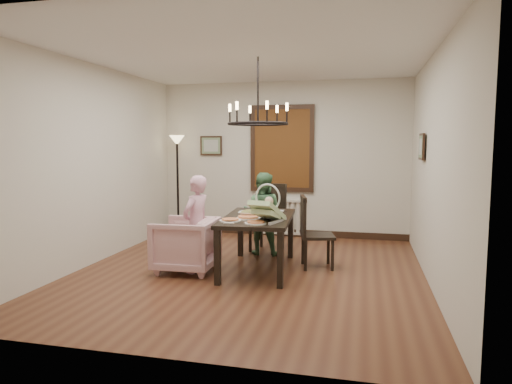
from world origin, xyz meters
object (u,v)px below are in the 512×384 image
at_px(floor_lamp, 178,186).
at_px(dining_table, 258,223).
at_px(armchair, 186,244).
at_px(baby_bouncer, 267,209).
at_px(elderly_woman, 196,232).
at_px(chair_right, 318,232).
at_px(drinking_glass, 262,211).
at_px(chair_far, 267,217).
at_px(seated_man, 262,220).

bearing_deg(floor_lamp, dining_table, -45.25).
bearing_deg(armchair, baby_bouncer, 81.17).
distance_m(elderly_woman, baby_bouncer, 1.05).
distance_m(chair_right, drinking_glass, 0.83).
relative_size(baby_bouncer, drinking_glass, 3.47).
xyz_separation_m(chair_far, floor_lamp, (-1.88, 0.90, 0.37)).
relative_size(seated_man, baby_bouncer, 2.09).
bearing_deg(armchair, dining_table, 103.31).
height_order(dining_table, elderly_woman, elderly_woman).
xyz_separation_m(seated_man, baby_bouncer, (0.34, -1.29, 0.37)).
relative_size(chair_far, drinking_glass, 7.45).
height_order(dining_table, seated_man, seated_man).
distance_m(dining_table, seated_man, 0.92).
bearing_deg(elderly_woman, dining_table, 126.14).
relative_size(armchair, seated_man, 0.75).
bearing_deg(floor_lamp, seated_man, -30.97).
xyz_separation_m(dining_table, elderly_woman, (-0.77, -0.27, -0.11)).
distance_m(dining_table, drinking_glass, 0.17).
bearing_deg(chair_far, drinking_glass, -67.01).
distance_m(baby_bouncer, floor_lamp, 3.26).
bearing_deg(dining_table, armchair, -168.84).
distance_m(dining_table, armchair, 1.00).
height_order(dining_table, chair_far, chair_far).
height_order(chair_far, elderly_woman, chair_far).
height_order(dining_table, floor_lamp, floor_lamp).
xyz_separation_m(dining_table, chair_right, (0.76, 0.33, -0.15)).
distance_m(drinking_glass, floor_lamp, 2.85).
bearing_deg(dining_table, baby_bouncer, -66.43).
bearing_deg(floor_lamp, baby_bouncer, -47.51).
distance_m(elderly_woman, seated_man, 1.32).
height_order(dining_table, drinking_glass, drinking_glass).
xyz_separation_m(elderly_woman, baby_bouncer, (0.98, -0.12, 0.36)).
bearing_deg(floor_lamp, chair_far, -25.62).
relative_size(elderly_woman, baby_bouncer, 2.14).
relative_size(dining_table, elderly_woman, 1.52).
bearing_deg(drinking_glass, seated_man, 102.28).
bearing_deg(chair_right, elderly_woman, 97.90).
xyz_separation_m(dining_table, armchair, (-0.93, -0.25, -0.29)).
bearing_deg(drinking_glass, baby_bouncer, -69.82).
xyz_separation_m(dining_table, baby_bouncer, (0.20, -0.39, 0.25)).
bearing_deg(chair_far, chair_right, -27.49).
distance_m(seated_man, floor_lamp, 2.20).
bearing_deg(floor_lamp, chair_right, -31.45).
height_order(chair_far, baby_bouncer, chair_far).
bearing_deg(seated_man, chair_right, 149.45).
relative_size(drinking_glass, floor_lamp, 0.08).
relative_size(elderly_woman, drinking_glass, 7.41).
distance_m(armchair, drinking_glass, 1.11).
bearing_deg(baby_bouncer, chair_far, 117.73).
xyz_separation_m(chair_far, armchair, (-0.81, -1.36, -0.18)).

